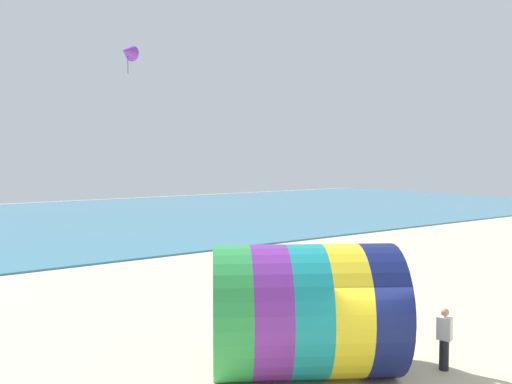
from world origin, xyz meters
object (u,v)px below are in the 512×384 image
at_px(giant_inflatable_tube, 305,311).
at_px(kite_handler, 444,339).
at_px(bystander_near_water, 277,269).
at_px(kite_purple_delta, 128,52).

height_order(giant_inflatable_tube, kite_handler, giant_inflatable_tube).
distance_m(kite_handler, bystander_near_water, 9.39).
bearing_deg(kite_purple_delta, giant_inflatable_tube, -97.95).
bearing_deg(kite_handler, bystander_near_water, 78.38).
bearing_deg(giant_inflatable_tube, kite_handler, -30.64).
distance_m(kite_handler, kite_purple_delta, 19.41).
bearing_deg(bystander_near_water, kite_handler, -101.62).
bearing_deg(bystander_near_water, kite_purple_delta, 110.46).
bearing_deg(kite_purple_delta, bystander_near_water, -69.54).
xyz_separation_m(kite_handler, bystander_near_water, (1.89, 9.20, 0.10)).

